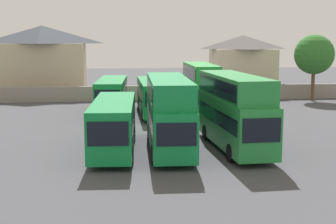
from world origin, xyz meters
name	(u,v)px	position (x,y,z in m)	size (l,w,h in m)	color
ground	(153,111)	(0.00, 18.00, 0.00)	(140.00, 140.00, 0.00)	#424247
depot_boundary_wall	(148,93)	(0.00, 25.97, 0.90)	(56.00, 0.50, 1.80)	gray
bus_1	(114,123)	(-3.88, 0.29, 1.94)	(3.16, 10.58, 3.40)	#10803B
bus_2	(169,110)	(-0.21, 0.50, 2.73)	(2.91, 11.19, 4.83)	#117F3D
bus_3	(234,108)	(4.18, 0.23, 2.82)	(3.12, 10.59, 5.02)	#238339
bus_4	(112,94)	(-4.15, 16.16, 1.97)	(3.23, 10.63, 3.46)	#117F37
bus_5	(153,95)	(-0.17, 15.56, 1.91)	(2.65, 11.37, 3.34)	#107A34
bus_6	(201,86)	(4.68, 15.93, 2.76)	(2.69, 10.35, 4.89)	#1D8D2F
house_terrace_left	(43,60)	(-13.13, 32.58, 4.60)	(11.21, 6.48, 9.02)	#C6B293
house_terrace_centre	(243,64)	(13.13, 31.84, 3.98)	(8.37, 6.47, 7.82)	beige
tree_left_of_lot	(314,55)	(19.69, 23.97, 5.49)	(4.71, 4.71, 7.87)	brown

